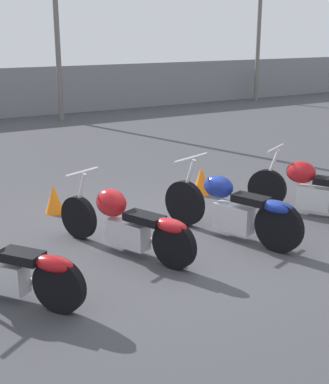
% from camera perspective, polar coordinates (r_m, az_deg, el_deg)
% --- Properties ---
extents(ground_plane, '(60.00, 60.00, 0.00)m').
position_cam_1_polar(ground_plane, '(7.36, -0.79, -4.48)').
color(ground_plane, '#424247').
extents(motorcycle_slot_0, '(1.31, 1.77, 0.94)m').
position_cam_1_polar(motorcycle_slot_0, '(5.76, -17.15, -7.35)').
color(motorcycle_slot_0, black).
rests_on(motorcycle_slot_0, ground_plane).
extents(motorcycle_slot_1, '(0.96, 2.05, 0.95)m').
position_cam_1_polar(motorcycle_slot_1, '(6.62, -4.18, -3.23)').
color(motorcycle_slot_1, black).
rests_on(motorcycle_slot_1, ground_plane).
extents(motorcycle_slot_2, '(0.93, 2.07, 1.02)m').
position_cam_1_polar(motorcycle_slot_2, '(7.12, 7.22, -1.70)').
color(motorcycle_slot_2, black).
rests_on(motorcycle_slot_2, ground_plane).
extents(motorcycle_slot_3, '(1.06, 1.79, 0.98)m').
position_cam_1_polar(motorcycle_slot_3, '(8.27, 15.54, 0.40)').
color(motorcycle_slot_3, black).
rests_on(motorcycle_slot_3, ground_plane).
extents(traffic_cone_near, '(0.30, 0.30, 0.49)m').
position_cam_1_polar(traffic_cone_near, '(9.09, 3.92, 1.27)').
color(traffic_cone_near, orange).
rests_on(traffic_cone_near, ground_plane).
extents(traffic_cone_far, '(0.28, 0.28, 0.45)m').
position_cam_1_polar(traffic_cone_far, '(8.30, -11.72, -0.69)').
color(traffic_cone_far, orange).
rests_on(traffic_cone_far, ground_plane).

